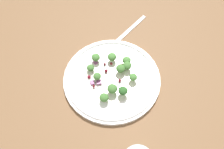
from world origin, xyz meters
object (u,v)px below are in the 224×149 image
at_px(broccoli_floret_2, 133,78).
at_px(broccoli_floret_0, 127,66).
at_px(fork, 125,33).
at_px(broccoli_floret_1, 96,57).
at_px(plate, 112,78).

bearing_deg(broccoli_floret_2, broccoli_floret_0, -60.60).
xyz_separation_m(broccoli_floret_2, fork, (0.04, -0.18, -0.03)).
relative_size(broccoli_floret_0, fork, 0.16).
bearing_deg(fork, broccoli_floret_1, 61.24).
distance_m(plate, broccoli_floret_1, 0.08).
bearing_deg(fork, broccoli_floret_2, 103.68).
height_order(broccoli_floret_0, broccoli_floret_2, broccoli_floret_0).
bearing_deg(fork, broccoli_floret_0, 99.07).
bearing_deg(broccoli_floret_2, plate, -5.33).
relative_size(plate, broccoli_floret_0, 10.72).
bearing_deg(plate, broccoli_floret_2, 174.67).
bearing_deg(broccoli_floret_0, plate, 39.86).
bearing_deg(fork, plate, 84.95).
bearing_deg(broccoli_floret_0, fork, -80.93).
height_order(broccoli_floret_2, fork, broccoli_floret_2).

